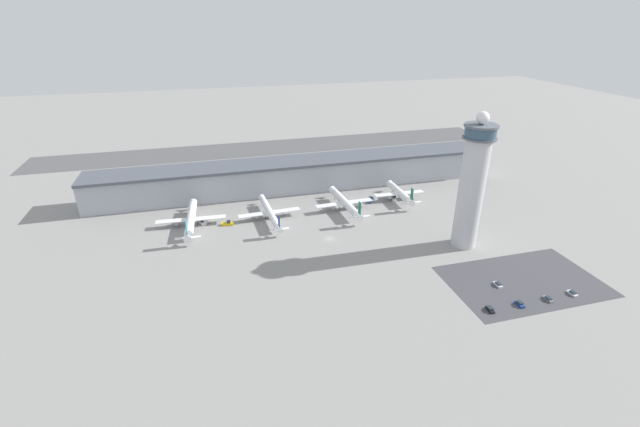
# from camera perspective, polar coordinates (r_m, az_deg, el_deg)

# --- Properties ---
(ground_plane) EXTENTS (1000.00, 1000.00, 0.00)m
(ground_plane) POSITION_cam_1_polar(r_m,az_deg,el_deg) (213.28, 1.28, -3.40)
(ground_plane) COLOR gray
(terminal_building) EXTENTS (251.18, 25.00, 19.18)m
(terminal_building) POSITION_cam_1_polar(r_m,az_deg,el_deg) (271.40, -2.86, 5.24)
(terminal_building) COLOR #A3A8B2
(terminal_building) RESTS_ON ground
(runway_strip) EXTENTS (376.77, 44.00, 0.01)m
(runway_strip) POSITION_cam_1_polar(r_m,az_deg,el_deg) (364.84, -6.16, 8.77)
(runway_strip) COLOR #515154
(runway_strip) RESTS_ON ground
(control_tower) EXTENTS (14.73, 14.73, 64.35)m
(control_tower) POSITION_cam_1_polar(r_m,az_deg,el_deg) (206.95, 19.61, 3.68)
(control_tower) COLOR #BCBCC1
(control_tower) RESTS_ON ground
(parking_lot_surface) EXTENTS (64.00, 40.00, 0.01)m
(parking_lot_surface) POSITION_cam_1_polar(r_m,az_deg,el_deg) (200.37, 25.45, -8.17)
(parking_lot_surface) COLOR #424247
(parking_lot_surface) RESTS_ON ground
(airplane_gate_alpha) EXTENTS (35.98, 45.83, 13.27)m
(airplane_gate_alpha) POSITION_cam_1_polar(r_m,az_deg,el_deg) (233.97, -16.85, -0.72)
(airplane_gate_alpha) COLOR white
(airplane_gate_alpha) RESTS_ON ground
(airplane_gate_bravo) EXTENTS (34.13, 45.80, 11.45)m
(airplane_gate_bravo) POSITION_cam_1_polar(r_m,az_deg,el_deg) (233.34, -6.70, 0.13)
(airplane_gate_bravo) COLOR white
(airplane_gate_bravo) RESTS_ON ground
(airplane_gate_charlie) EXTENTS (33.89, 43.78, 13.57)m
(airplane_gate_charlie) POSITION_cam_1_polar(r_m,az_deg,el_deg) (242.38, 3.33, 1.44)
(airplane_gate_charlie) COLOR white
(airplane_gate_charlie) RESTS_ON ground
(airplane_gate_delta) EXTENTS (30.79, 33.59, 13.65)m
(airplane_gate_delta) POSITION_cam_1_polar(r_m,az_deg,el_deg) (259.56, 10.60, 2.69)
(airplane_gate_delta) COLOR white
(airplane_gate_delta) RESTS_ON ground
(service_truck_catering) EXTENTS (4.03, 6.59, 3.14)m
(service_truck_catering) POSITION_cam_1_polar(r_m,az_deg,el_deg) (260.71, 9.85, 2.01)
(service_truck_catering) COLOR black
(service_truck_catering) RESTS_ON ground
(service_truck_fuel) EXTENTS (4.78, 6.79, 2.67)m
(service_truck_fuel) POSITION_cam_1_polar(r_m,az_deg,el_deg) (236.78, -15.44, -1.07)
(service_truck_fuel) COLOR black
(service_truck_fuel) RESTS_ON ground
(service_truck_baggage) EXTENTS (6.47, 3.37, 2.61)m
(service_truck_baggage) POSITION_cam_1_polar(r_m,az_deg,el_deg) (231.67, -12.18, -1.31)
(service_truck_baggage) COLOR black
(service_truck_baggage) RESTS_ON ground
(service_truck_water) EXTENTS (6.84, 6.72, 2.52)m
(service_truck_water) POSITION_cam_1_polar(r_m,az_deg,el_deg) (257.21, 6.71, 1.83)
(service_truck_water) COLOR black
(service_truck_water) RESTS_ON ground
(car_black_suv) EXTENTS (2.01, 4.24, 1.59)m
(car_black_suv) POSITION_cam_1_polar(r_m,az_deg,el_deg) (184.56, 25.09, -10.86)
(car_black_suv) COLOR black
(car_black_suv) RESTS_ON ground
(car_white_wagon) EXTENTS (1.90, 4.45, 1.38)m
(car_white_wagon) POSITION_cam_1_polar(r_m,az_deg,el_deg) (192.44, 28.12, -10.02)
(car_white_wagon) COLOR black
(car_white_wagon) RESTS_ON ground
(car_navy_sedan) EXTENTS (1.94, 4.32, 1.35)m
(car_navy_sedan) POSITION_cam_1_polar(r_m,az_deg,el_deg) (200.77, 30.61, -9.13)
(car_navy_sedan) COLOR black
(car_navy_sedan) RESTS_ON ground
(car_maroon_suv) EXTENTS (1.75, 4.38, 1.42)m
(car_maroon_suv) POSITION_cam_1_polar(r_m,az_deg,el_deg) (192.96, 22.64, -8.73)
(car_maroon_suv) COLOR black
(car_maroon_suv) RESTS_ON ground
(car_red_hatchback) EXTENTS (1.95, 4.28, 1.55)m
(car_red_hatchback) POSITION_cam_1_polar(r_m,az_deg,el_deg) (177.23, 21.72, -11.79)
(car_red_hatchback) COLOR black
(car_red_hatchback) RESTS_ON ground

